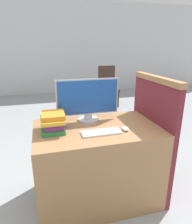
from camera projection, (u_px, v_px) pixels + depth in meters
ground_plane at (108, 224)px, 1.73m from camera, size 20.00×20.00×0.00m
wall_back at (54, 48)px, 6.15m from camera, size 12.00×0.06×2.80m
desk at (97, 164)px, 1.94m from camera, size 1.13×0.71×0.77m
carrel_divider at (152, 134)px, 2.03m from camera, size 0.07×0.76×1.20m
monitor at (88, 100)px, 1.92m from camera, size 0.61×0.21×0.41m
keyboard at (101, 132)px, 1.69m from camera, size 0.34×0.12×0.02m
mouse at (125, 129)px, 1.75m from camera, size 0.06×0.09×0.03m
book_stack at (53, 122)px, 1.71m from camera, size 0.21×0.28×0.16m
far_chair at (108, 84)px, 5.07m from camera, size 0.44×0.44×0.99m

